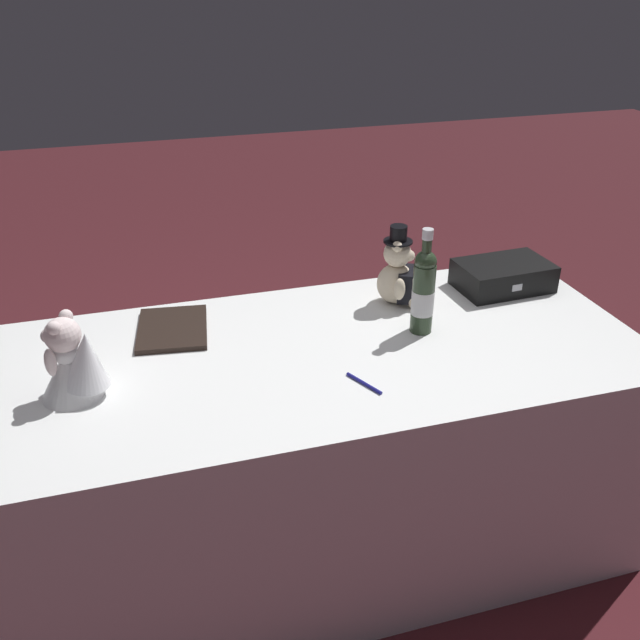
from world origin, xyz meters
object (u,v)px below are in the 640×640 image
(teddy_bear_bride, at_px, (73,362))
(champagne_bottle, at_px, (423,290))
(gift_case_black, at_px, (503,276))
(signing_pen, at_px, (363,383))
(guestbook, at_px, (172,329))
(teddy_bear_groom, at_px, (399,275))

(teddy_bear_bride, bearing_deg, champagne_bottle, 4.02)
(gift_case_black, bearing_deg, champagne_bottle, -152.63)
(signing_pen, bearing_deg, guestbook, 136.09)
(champagne_bottle, xyz_separation_m, guestbook, (-0.74, 0.21, -0.13))
(teddy_bear_groom, xyz_separation_m, guestbook, (-0.75, 0.01, -0.09))
(guestbook, bearing_deg, gift_case_black, 7.16)
(teddy_bear_groom, distance_m, guestbook, 0.75)
(champagne_bottle, distance_m, guestbook, 0.78)
(teddy_bear_groom, distance_m, champagne_bottle, 0.21)
(champagne_bottle, bearing_deg, signing_pen, -139.39)
(teddy_bear_bride, relative_size, gift_case_black, 0.73)
(champagne_bottle, distance_m, signing_pen, 0.38)
(gift_case_black, bearing_deg, teddy_bear_bride, -168.87)
(teddy_bear_groom, height_order, teddy_bear_bride, teddy_bear_groom)
(champagne_bottle, xyz_separation_m, gift_case_black, (0.40, 0.21, -0.09))
(teddy_bear_bride, bearing_deg, teddy_bear_groom, 15.18)
(teddy_bear_groom, xyz_separation_m, teddy_bear_bride, (-1.02, -0.28, 0.00))
(champagne_bottle, relative_size, guestbook, 1.23)
(teddy_bear_groom, distance_m, signing_pen, 0.53)
(teddy_bear_bride, distance_m, champagne_bottle, 1.01)
(teddy_bear_groom, bearing_deg, signing_pen, -122.63)
(teddy_bear_groom, relative_size, champagne_bottle, 0.81)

